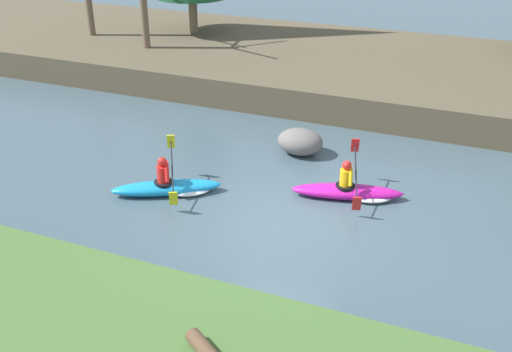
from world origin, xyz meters
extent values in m
plane|color=#425660|center=(0.00, 0.00, 0.00)|extent=(90.00, 90.00, 0.00)
cube|color=brown|center=(0.00, 10.79, 0.50)|extent=(44.00, 9.14, 1.00)
cylinder|color=#7A664C|center=(-8.23, 11.83, 1.75)|extent=(0.36, 0.36, 1.49)
cylinder|color=brown|center=(-8.76, 8.88, 2.79)|extent=(0.28, 0.28, 3.57)
ellipsoid|color=#C61999|center=(1.12, 1.88, 0.17)|extent=(2.76, 1.34, 0.34)
cone|color=#C61999|center=(2.31, 2.23, 0.19)|extent=(0.39, 0.29, 0.20)
cylinder|color=black|center=(1.07, 1.87, 0.31)|extent=(0.60, 0.60, 0.08)
cylinder|color=yellow|center=(1.07, 1.87, 0.56)|extent=(0.37, 0.37, 0.42)
sphere|color=red|center=(1.07, 1.87, 0.89)|extent=(0.29, 0.29, 0.23)
cylinder|color=yellow|center=(1.10, 2.13, 0.65)|extent=(0.15, 0.24, 0.35)
cylinder|color=yellow|center=(1.23, 1.67, 0.65)|extent=(0.15, 0.24, 0.35)
cylinder|color=black|center=(1.29, 1.93, 0.69)|extent=(0.57, 1.85, 0.65)
cube|color=red|center=(1.02, 2.85, 1.00)|extent=(0.24, 0.21, 0.41)
cube|color=red|center=(1.56, 1.02, 0.38)|extent=(0.24, 0.21, 0.41)
ellipsoid|color=white|center=(1.64, 2.04, 0.09)|extent=(1.25, 0.98, 0.18)
ellipsoid|color=#1993D6|center=(-3.10, 0.38, 0.17)|extent=(2.64, 1.86, 0.34)
cone|color=#1993D6|center=(-2.02, 1.00, 0.19)|extent=(0.40, 0.35, 0.20)
cylinder|color=black|center=(-3.14, 0.36, 0.31)|extent=(0.66, 0.66, 0.08)
cylinder|color=red|center=(-3.14, 0.36, 0.56)|extent=(0.41, 0.41, 0.42)
sphere|color=red|center=(-3.14, 0.36, 0.89)|extent=(0.31, 0.31, 0.23)
cylinder|color=red|center=(-3.17, 0.61, 0.65)|extent=(0.19, 0.24, 0.35)
cylinder|color=red|center=(-2.93, 0.20, 0.65)|extent=(0.19, 0.24, 0.35)
cylinder|color=black|center=(-2.94, 0.47, 0.69)|extent=(0.98, 1.68, 0.65)
cube|color=yellow|center=(-3.41, 1.30, 1.00)|extent=(0.25, 0.24, 0.41)
cube|color=yellow|center=(-2.47, -0.35, 0.38)|extent=(0.25, 0.24, 0.41)
ellipsoid|color=white|center=(-2.62, 0.66, 0.09)|extent=(1.30, 1.15, 0.18)
ellipsoid|color=slate|center=(-0.77, 3.89, 0.37)|extent=(1.30, 1.02, 0.74)
camera|label=1|loc=(3.91, -10.89, 7.23)|focal=42.00mm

